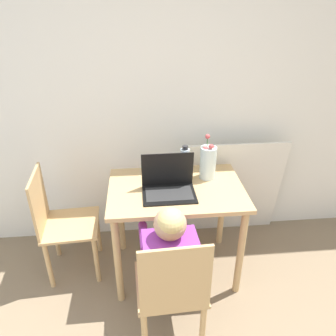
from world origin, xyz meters
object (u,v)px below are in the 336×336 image
chair_occupied (171,290)px  person_seated (168,254)px  laptop (168,184)px  water_bottle (184,164)px  chair_spare (61,223)px  flower_vase (208,162)px

chair_occupied → person_seated: size_ratio=0.90×
laptop → water_bottle: size_ratio=1.38×
chair_spare → water_bottle: (0.92, 0.06, 0.42)m
chair_spare → person_seated: size_ratio=0.90×
water_bottle → flower_vase: bearing=-0.1°
laptop → water_bottle: laptop is taller
person_seated → chair_occupied: bearing=90.0°
person_seated → water_bottle: (0.18, 0.62, 0.26)m
chair_spare → water_bottle: size_ratio=3.36×
chair_spare → flower_vase: bearing=-90.6°
chair_spare → flower_vase: 1.17m
person_seated → laptop: bearing=-97.8°
water_bottle → chair_spare: bearing=-176.6°
person_seated → laptop: laptop is taller
chair_spare → person_seated: (0.74, -0.57, 0.16)m
chair_occupied → chair_spare: bearing=-45.2°
laptop → water_bottle: 0.22m
flower_vase → laptop: bearing=-150.9°
chair_spare → laptop: 0.87m
laptop → flower_vase: flower_vase is taller
person_seated → laptop: 0.50m
chair_spare → water_bottle: bearing=-90.1°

